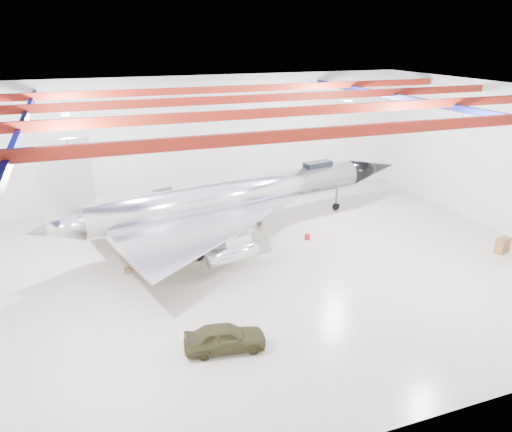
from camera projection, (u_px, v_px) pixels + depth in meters
name	position (u px, v px, depth m)	size (l,w,h in m)	color
floor	(250.00, 269.00, 32.21)	(40.00, 40.00, 0.00)	beige
wall_back	(192.00, 141.00, 43.51)	(40.00, 40.00, 0.00)	silver
wall_right	(504.00, 160.00, 36.87)	(30.00, 30.00, 0.00)	silver
ceiling	(250.00, 95.00, 28.42)	(40.00, 40.00, 0.00)	#0A0F38
ceiling_structure	(250.00, 107.00, 28.65)	(39.50, 29.50, 1.08)	maroon
jet_aircraft	(234.00, 199.00, 36.89)	(30.87, 21.11, 8.50)	silver
jeep	(225.00, 337.00, 23.77)	(1.58, 3.92, 1.33)	#3A361D
desk	(503.00, 245.00, 34.46)	(1.13, 0.57, 1.04)	brown
crate_ply	(128.00, 270.00, 31.62)	(0.47, 0.38, 0.33)	olive
toolbox_red	(176.00, 221.00, 39.93)	(0.41, 0.33, 0.29)	#A71021
engine_drum	(212.00, 253.00, 34.11)	(0.45, 0.45, 0.40)	#59595B
parts_bin	(245.00, 233.00, 37.51)	(0.58, 0.46, 0.41)	olive
crate_small	(132.00, 232.00, 37.75)	(0.36, 0.29, 0.25)	#59595B
tool_chest	(307.00, 237.00, 36.78)	(0.42, 0.42, 0.38)	#A71021
oil_barrel	(182.00, 248.00, 34.81)	(0.60, 0.48, 0.42)	olive
spares_box	(260.00, 223.00, 39.49)	(0.41, 0.41, 0.37)	#59595B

